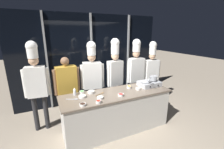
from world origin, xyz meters
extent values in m
plane|color=gray|center=(0.00, 0.00, 0.00)|extent=(24.00, 24.00, 0.00)
cube|color=black|center=(0.00, 1.76, 1.35)|extent=(4.53, 0.04, 2.70)
cube|color=gray|center=(-1.28, 1.71, 1.35)|extent=(0.05, 0.05, 2.70)
cube|color=gray|center=(0.00, 1.71, 1.35)|extent=(0.05, 0.05, 2.70)
cube|color=gray|center=(1.28, 1.71, 1.35)|extent=(0.05, 0.05, 2.70)
cube|color=beige|center=(0.00, 0.00, 0.43)|extent=(2.35, 0.72, 0.87)
cube|color=#756656|center=(0.00, 0.00, 0.88)|extent=(2.42, 0.76, 0.03)
cube|color=#B2B5BA|center=(0.91, 0.06, 0.96)|extent=(0.51, 0.36, 0.11)
cylinder|color=black|center=(0.80, 0.06, 1.02)|extent=(0.20, 0.20, 0.01)
cylinder|color=black|center=(0.80, -0.13, 0.96)|extent=(0.03, 0.01, 0.03)
cylinder|color=black|center=(1.03, 0.06, 1.02)|extent=(0.20, 0.20, 0.01)
cylinder|color=black|center=(1.03, -0.13, 0.96)|extent=(0.03, 0.01, 0.03)
cylinder|color=#ADAFB5|center=(0.80, 0.06, 1.03)|extent=(0.23, 0.23, 0.01)
cone|color=#ADAFB5|center=(0.80, 0.06, 1.05)|extent=(0.25, 0.25, 0.05)
cylinder|color=black|center=(0.80, -0.15, 1.06)|extent=(0.02, 0.19, 0.02)
cylinder|color=#93969B|center=(1.03, 0.06, 1.08)|extent=(0.18, 0.18, 0.11)
torus|color=#93969B|center=(1.03, 0.06, 1.13)|extent=(0.19, 0.19, 0.01)
torus|color=#93969B|center=(0.93, 0.06, 1.11)|extent=(0.01, 0.05, 0.05)
torus|color=#93969B|center=(1.13, 0.06, 1.11)|extent=(0.01, 0.05, 0.05)
cylinder|color=white|center=(-0.86, 0.26, 0.96)|extent=(0.06, 0.06, 0.13)
cone|color=white|center=(-0.86, 0.26, 1.04)|extent=(0.05, 0.05, 0.04)
cylinder|color=white|center=(0.00, -0.18, 0.92)|extent=(0.12, 0.12, 0.04)
torus|color=white|center=(0.00, -0.18, 0.94)|extent=(0.12, 0.12, 0.01)
cylinder|color=red|center=(0.00, -0.18, 0.93)|extent=(0.10, 0.10, 0.02)
cylinder|color=white|center=(-0.70, 0.29, 0.92)|extent=(0.10, 0.10, 0.05)
torus|color=white|center=(-0.70, 0.29, 0.95)|extent=(0.11, 0.11, 0.01)
cylinder|color=#4C9E47|center=(-0.70, 0.29, 0.94)|extent=(0.09, 0.09, 0.03)
cylinder|color=white|center=(-0.53, -0.30, 0.92)|extent=(0.10, 0.10, 0.05)
torus|color=white|center=(-0.53, -0.30, 0.95)|extent=(0.10, 0.10, 0.01)
cylinder|color=#B22D1E|center=(-0.53, -0.30, 0.94)|extent=(0.08, 0.08, 0.03)
cylinder|color=white|center=(-0.51, 0.22, 0.92)|extent=(0.15, 0.15, 0.05)
torus|color=white|center=(-0.51, 0.22, 0.94)|extent=(0.15, 0.15, 0.01)
cylinder|color=beige|center=(-0.51, 0.22, 0.93)|extent=(0.12, 0.12, 0.03)
cylinder|color=white|center=(-0.74, 0.08, 0.92)|extent=(0.15, 0.15, 0.04)
torus|color=white|center=(-0.74, 0.08, 0.94)|extent=(0.15, 0.15, 0.01)
cylinder|color=beige|center=(-0.74, 0.08, 0.93)|extent=(0.12, 0.12, 0.02)
cylinder|color=white|center=(-0.43, -0.13, 0.92)|extent=(0.13, 0.13, 0.04)
torus|color=white|center=(-0.43, -0.13, 0.94)|extent=(0.13, 0.13, 0.01)
cylinder|color=silver|center=(-0.43, -0.13, 0.93)|extent=(0.10, 0.10, 0.02)
cylinder|color=white|center=(0.38, 0.13, 0.93)|extent=(0.10, 0.10, 0.05)
torus|color=white|center=(0.38, 0.13, 0.95)|extent=(0.10, 0.10, 0.01)
cylinder|color=orange|center=(0.38, 0.13, 0.94)|extent=(0.08, 0.08, 0.03)
cylinder|color=white|center=(0.53, -0.04, 0.92)|extent=(0.11, 0.11, 0.04)
torus|color=white|center=(0.53, -0.04, 0.94)|extent=(0.12, 0.12, 0.01)
cylinder|color=silver|center=(0.53, -0.04, 0.93)|extent=(0.09, 0.09, 0.02)
cylinder|color=white|center=(-0.82, -0.27, 0.92)|extent=(0.12, 0.12, 0.04)
torus|color=white|center=(-0.82, -0.27, 0.94)|extent=(0.12, 0.12, 0.01)
cylinder|color=#382319|center=(-0.82, -0.27, 0.93)|extent=(0.10, 0.10, 0.02)
cube|color=#B2B5BA|center=(-0.98, 0.09, 0.90)|extent=(0.15, 0.08, 0.01)
ellipsoid|color=#B2B5BA|center=(-0.87, 0.04, 0.91)|extent=(0.09, 0.08, 0.02)
cube|color=olive|center=(-0.40, 0.06, 0.90)|extent=(0.16, 0.08, 0.01)
ellipsoid|color=olive|center=(-0.29, 0.11, 0.91)|extent=(0.09, 0.08, 0.02)
cylinder|color=#232326|center=(-1.45, 0.71, 0.41)|extent=(0.10, 0.10, 0.82)
cylinder|color=#232326|center=(-1.66, 0.73, 0.41)|extent=(0.10, 0.10, 0.82)
cube|color=white|center=(-1.56, 0.72, 1.15)|extent=(0.41, 0.24, 0.66)
cylinder|color=white|center=(-1.34, 0.67, 1.14)|extent=(0.08, 0.08, 0.61)
cylinder|color=white|center=(-1.78, 0.71, 1.14)|extent=(0.08, 0.08, 0.61)
sphere|color=tan|center=(-1.56, 0.72, 1.61)|extent=(0.20, 0.20, 0.20)
cylinder|color=white|center=(-1.56, 0.72, 1.78)|extent=(0.21, 0.21, 0.24)
sphere|color=white|center=(-1.56, 0.72, 1.90)|extent=(0.22, 0.22, 0.22)
cylinder|color=#232326|center=(-0.81, 0.77, 0.39)|extent=(0.12, 0.12, 0.79)
cylinder|color=#232326|center=(-1.06, 0.75, 0.39)|extent=(0.12, 0.12, 0.79)
cube|color=gold|center=(-0.94, 0.76, 1.11)|extent=(0.47, 0.27, 0.64)
cylinder|color=brown|center=(-0.68, 0.74, 1.09)|extent=(0.09, 0.09, 0.59)
cylinder|color=brown|center=(-1.19, 0.70, 1.09)|extent=(0.09, 0.09, 0.59)
sphere|color=brown|center=(-0.94, 0.76, 1.54)|extent=(0.19, 0.19, 0.19)
cylinder|color=#232326|center=(-0.19, 0.73, 0.41)|extent=(0.11, 0.11, 0.81)
cylinder|color=#232326|center=(-0.43, 0.77, 0.41)|extent=(0.11, 0.11, 0.81)
cube|color=white|center=(-0.31, 0.75, 1.14)|extent=(0.47, 0.30, 0.66)
cylinder|color=white|center=(-0.07, 0.67, 1.12)|extent=(0.09, 0.09, 0.60)
cylinder|color=white|center=(-0.56, 0.75, 1.12)|extent=(0.09, 0.09, 0.60)
sphere|color=tan|center=(-0.31, 0.75, 1.59)|extent=(0.19, 0.19, 0.19)
cylinder|color=white|center=(-0.31, 0.75, 1.75)|extent=(0.20, 0.20, 0.22)
sphere|color=white|center=(-0.31, 0.75, 1.86)|extent=(0.22, 0.22, 0.22)
cylinder|color=#232326|center=(0.40, 0.72, 0.40)|extent=(0.10, 0.10, 0.81)
cylinder|color=#232326|center=(0.19, 0.68, 0.40)|extent=(0.10, 0.10, 0.81)
cube|color=white|center=(0.29, 0.70, 1.14)|extent=(0.41, 0.26, 0.65)
cylinder|color=white|center=(0.51, 0.71, 1.12)|extent=(0.08, 0.08, 0.60)
cylinder|color=white|center=(0.09, 0.63, 1.12)|extent=(0.08, 0.08, 0.60)
sphere|color=beige|center=(0.29, 0.70, 1.58)|extent=(0.19, 0.19, 0.19)
cylinder|color=white|center=(0.29, 0.70, 1.78)|extent=(0.20, 0.20, 0.28)
sphere|color=white|center=(0.29, 0.70, 1.92)|extent=(0.22, 0.22, 0.22)
cylinder|color=#232326|center=(1.07, 0.72, 0.41)|extent=(0.12, 0.12, 0.82)
cylinder|color=#232326|center=(0.83, 0.72, 0.41)|extent=(0.12, 0.12, 0.82)
cube|color=white|center=(0.95, 0.72, 1.15)|extent=(0.45, 0.25, 0.66)
cylinder|color=white|center=(1.20, 0.69, 1.13)|extent=(0.09, 0.09, 0.61)
cylinder|color=white|center=(0.70, 0.68, 1.13)|extent=(0.09, 0.09, 0.61)
sphere|color=tan|center=(0.95, 0.72, 1.60)|extent=(0.20, 0.20, 0.20)
cylinder|color=white|center=(0.95, 0.72, 1.77)|extent=(0.21, 0.21, 0.23)
sphere|color=white|center=(0.95, 0.72, 1.89)|extent=(0.22, 0.22, 0.22)
cylinder|color=#4C4C51|center=(1.60, 0.69, 0.38)|extent=(0.10, 0.10, 0.77)
cylinder|color=#4C4C51|center=(1.38, 0.71, 0.38)|extent=(0.10, 0.10, 0.77)
cube|color=white|center=(1.49, 0.70, 1.08)|extent=(0.42, 0.25, 0.62)
cylinder|color=white|center=(1.71, 0.64, 1.07)|extent=(0.08, 0.08, 0.57)
cylinder|color=white|center=(1.26, 0.69, 1.07)|extent=(0.08, 0.08, 0.57)
sphere|color=tan|center=(1.49, 0.70, 1.51)|extent=(0.18, 0.18, 0.18)
cylinder|color=white|center=(1.49, 0.70, 1.69)|extent=(0.19, 0.19, 0.26)
sphere|color=white|center=(1.49, 0.70, 1.82)|extent=(0.21, 0.21, 0.21)
camera|label=1|loc=(-1.37, -2.70, 2.17)|focal=24.00mm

